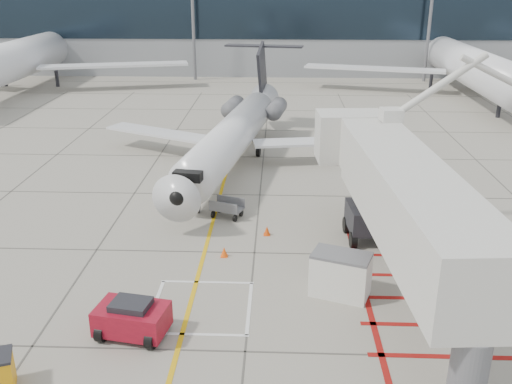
{
  "coord_description": "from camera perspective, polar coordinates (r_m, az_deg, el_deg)",
  "views": [
    {
      "loc": [
        1.11,
        -21.5,
        13.03
      ],
      "look_at": [
        0.0,
        6.0,
        2.5
      ],
      "focal_mm": 40.0,
      "sensor_mm": 36.0,
      "label": 1
    }
  ],
  "objects": [
    {
      "name": "regional_jet",
      "position": [
        38.41,
        -3.18,
        6.87
      ],
      "size": [
        26.63,
        31.51,
        7.43
      ],
      "primitive_type": null,
      "rotation": [
        0.0,
        0.0,
        -0.16
      ],
      "color": "silver",
      "rests_on": "ground_plane"
    },
    {
      "name": "jet_bridge",
      "position": [
        23.55,
        15.19,
        -2.44
      ],
      "size": [
        10.86,
        20.55,
        7.97
      ],
      "primitive_type": null,
      "rotation": [
        0.0,
        0.0,
        0.07
      ],
      "color": "silver",
      "rests_on": "ground_plane"
    },
    {
      "name": "cone_nose",
      "position": [
        28.25,
        -3.2,
        -5.99
      ],
      "size": [
        0.36,
        0.36,
        0.51
      ],
      "primitive_type": "cone",
      "color": "#F7520D",
      "rests_on": "ground_plane"
    },
    {
      "name": "bg_aircraft_b",
      "position": [
        74.45,
        -22.83,
        14.38
      ],
      "size": [
        39.3,
        43.66,
        13.1
      ],
      "primitive_type": null,
      "color": "silver",
      "rests_on": "ground_plane"
    },
    {
      "name": "cone_side",
      "position": [
        30.44,
        1.09,
        -3.88
      ],
      "size": [
        0.37,
        0.37,
        0.51
      ],
      "primitive_type": "cone",
      "color": "#DE440B",
      "rests_on": "ground_plane"
    },
    {
      "name": "baggage_cart",
      "position": [
        32.58,
        -2.91,
        -1.6
      ],
      "size": [
        2.04,
        1.66,
        1.11
      ],
      "primitive_type": null,
      "rotation": [
        0.0,
        0.0,
        -0.36
      ],
      "color": "#5A5A5F",
      "rests_on": "ground_plane"
    },
    {
      "name": "ground_power_unit",
      "position": [
        25.0,
        8.46,
        -8.16
      ],
      "size": [
        2.79,
        2.18,
        1.94
      ],
      "primitive_type": null,
      "rotation": [
        0.0,
        0.0,
        -0.35
      ],
      "color": "white",
      "rests_on": "ground_plane"
    },
    {
      "name": "pushback_tug",
      "position": [
        22.78,
        -12.3,
        -12.14
      ],
      "size": [
        2.93,
        2.13,
        1.56
      ],
      "primitive_type": null,
      "rotation": [
        0.0,
        0.0,
        -0.18
      ],
      "color": "maroon",
      "rests_on": "ground_plane"
    },
    {
      "name": "bg_aircraft_c",
      "position": [
        71.13,
        20.39,
        14.09
      ],
      "size": [
        36.59,
        40.66,
        12.2
      ],
      "primitive_type": null,
      "color": "silver",
      "rests_on": "ground_plane"
    },
    {
      "name": "terminal_glass_band",
      "position": [
        78.12,
        9.25,
        16.99
      ],
      "size": [
        180.0,
        0.1,
        6.0
      ],
      "primitive_type": "cube",
      "color": "black",
      "rests_on": "ground_plane"
    },
    {
      "name": "terminal_building",
      "position": [
        92.13,
        8.2,
        16.98
      ],
      "size": [
        180.0,
        28.0,
        14.0
      ],
      "primitive_type": "cube",
      "color": "gray",
      "rests_on": "ground_plane"
    },
    {
      "name": "ground_plane",
      "position": [
        25.17,
        -0.56,
        -10.25
      ],
      "size": [
        260.0,
        260.0,
        0.0
      ],
      "primitive_type": "plane",
      "color": "gray",
      "rests_on": "ground"
    }
  ]
}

